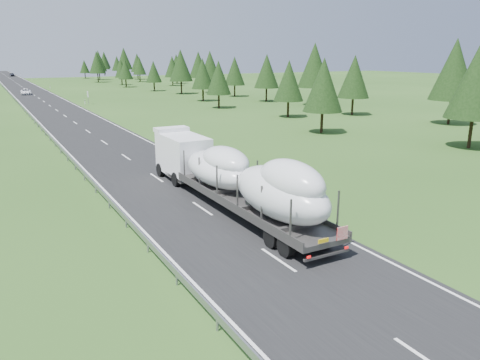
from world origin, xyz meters
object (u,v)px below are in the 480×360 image
highway_sign (88,95)px  distant_van (26,92)px  boat_truck (233,174)px  distant_car_dark (12,75)px

highway_sign → distant_van: bearing=105.7°
highway_sign → boat_truck: boat_truck is taller
highway_sign → boat_truck: size_ratio=0.12×
highway_sign → distant_van: highway_sign is taller
highway_sign → distant_car_dark: highway_sign is taller
highway_sign → distant_van: (-8.79, 31.26, -1.11)m
highway_sign → distant_car_dark: 141.31m
distant_van → distant_car_dark: distant_car_dark is taller
boat_truck → distant_van: (-3.34, 103.28, -1.68)m
highway_sign → distant_car_dark: (-4.90, 141.22, -1.02)m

